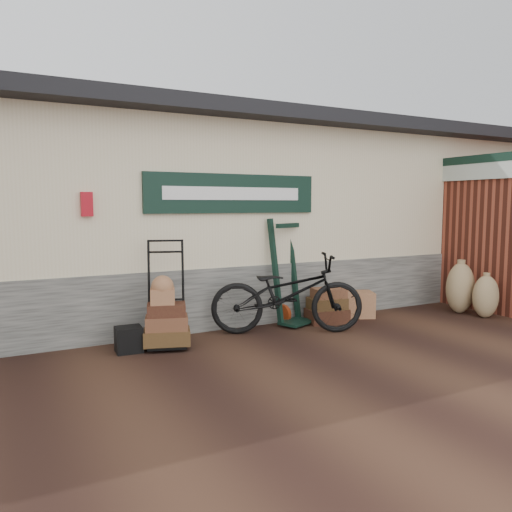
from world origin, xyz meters
The scene contains 11 objects.
ground centered at (0.00, 0.00, 0.00)m, with size 80.00×80.00×0.00m, color black.
station_building centered at (-0.01, 2.74, 1.61)m, with size 14.40×4.10×3.20m.
brick_outbuilding centered at (4.70, 1.19, 1.30)m, with size 1.71×4.51×2.62m.
porter_trolley centered at (-1.43, 0.57, 0.69)m, with size 0.69×0.52×1.38m, color black, non-canonical shape.
green_barrow centered at (0.53, 0.85, 0.79)m, with size 0.57×0.48×1.59m, color black, non-canonical shape.
suitcase_stack centered at (1.12, 0.65, 0.27)m, with size 0.61×0.38×0.54m, color #3C1913, non-canonical shape.
wicker_hamper centered at (1.73, 0.79, 0.20)m, with size 0.62×0.40×0.40m, color brown.
black_trunk centered at (-1.93, 0.52, 0.16)m, with size 0.31×0.27×0.31m, color black.
bicycle centered at (0.26, 0.41, 0.62)m, with size 2.13×0.74×1.24m, color black.
burlap_sack_left centered at (3.48, 0.19, 0.42)m, with size 0.52×0.44×0.84m, color brown.
burlap_sack_right centered at (3.55, -0.24, 0.34)m, with size 0.42×0.36×0.68m, color brown.
Camera 1 is at (-3.31, -5.47, 1.80)m, focal length 35.00 mm.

